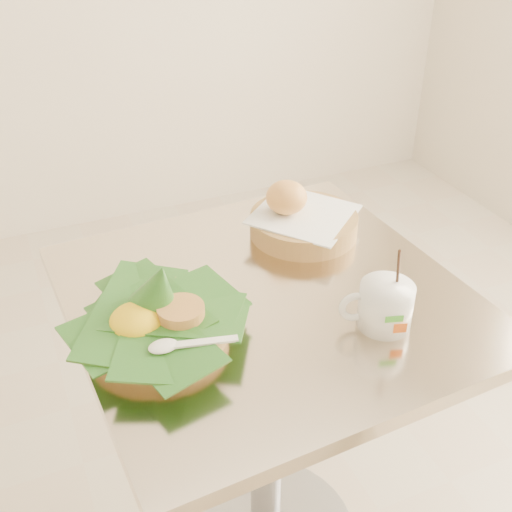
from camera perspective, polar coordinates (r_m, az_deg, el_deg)
name	(u,v)px	position (r m, az deg, el deg)	size (l,w,h in m)	color
cafe_table	(267,382)	(1.33, 1.00, -11.11)	(0.74, 0.74, 0.75)	gray
rice_basket	(157,317)	(1.08, -8.83, -5.36)	(0.30, 0.30, 0.15)	#AC8A4A
bread_basket	(301,219)	(1.35, 4.00, 3.28)	(0.27, 0.27, 0.12)	#AC8A4A
coffee_mug	(384,305)	(1.11, 11.32, -4.26)	(0.13, 0.10, 0.16)	white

